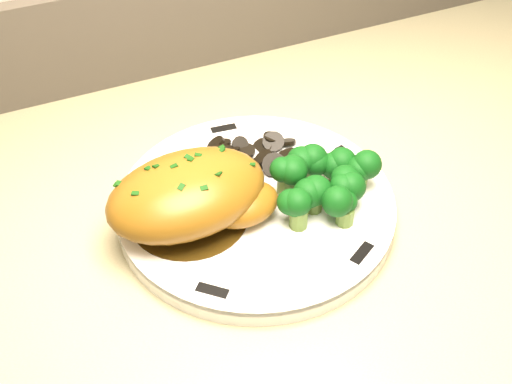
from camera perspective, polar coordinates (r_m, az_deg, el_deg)
name	(u,v)px	position (r m, az deg, el deg)	size (l,w,h in m)	color
plate	(256,206)	(0.61, 0.00, -1.28)	(0.26, 0.26, 0.02)	white
rim_accent_0	(224,129)	(0.68, -2.90, 5.65)	(0.03, 0.01, 0.00)	black
rim_accent_1	(135,199)	(0.61, -10.67, -0.59)	(0.03, 0.01, 0.00)	black
rim_accent_2	(212,291)	(0.53, -3.90, -8.74)	(0.03, 0.01, 0.00)	black
rim_accent_3	(362,253)	(0.56, 9.39, -5.39)	(0.03, 0.01, 0.00)	black
rim_accent_4	(347,154)	(0.66, 8.08, 3.37)	(0.03, 0.01, 0.00)	black
gravy_pool	(189,216)	(0.59, -5.95, -2.17)	(0.11, 0.11, 0.00)	#342309
chicken_breast	(193,195)	(0.57, -5.58, -0.26)	(0.16, 0.11, 0.06)	#8F5D18
mushroom_pile	(260,156)	(0.64, 0.36, 3.25)	(0.09, 0.07, 0.02)	black
broccoli_florets	(325,183)	(0.59, 6.15, 0.80)	(0.10, 0.09, 0.04)	olive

